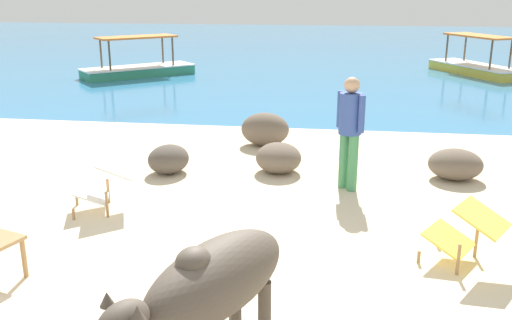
# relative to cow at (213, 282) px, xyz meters

# --- Properties ---
(sand_beach) EXTENTS (18.00, 14.00, 0.04)m
(sand_beach) POSITION_rel_cow_xyz_m (-0.32, 0.76, -0.72)
(sand_beach) COLOR beige
(sand_beach) RESTS_ON ground
(water_surface) EXTENTS (60.00, 36.00, 0.03)m
(water_surface) POSITION_rel_cow_xyz_m (-0.32, 22.76, -0.74)
(water_surface) COLOR teal
(water_surface) RESTS_ON ground
(cow) EXTENTS (1.21, 1.83, 1.06)m
(cow) POSITION_rel_cow_xyz_m (0.00, 0.00, 0.00)
(cow) COLOR #4C4238
(cow) RESTS_ON sand_beach
(deck_chair_near) EXTENTS (0.93, 0.85, 0.68)m
(deck_chair_near) POSITION_rel_cow_xyz_m (2.23, 1.99, -0.31)
(deck_chair_near) COLOR #A37A4C
(deck_chair_near) RESTS_ON sand_beach
(deck_chair_far) EXTENTS (0.90, 0.77, 0.68)m
(deck_chair_far) POSITION_rel_cow_xyz_m (-2.10, 2.91, -0.31)
(deck_chair_far) COLOR #A37A4C
(deck_chair_far) RESTS_ON sand_beach
(person_standing) EXTENTS (0.38, 0.39, 1.62)m
(person_standing) POSITION_rel_cow_xyz_m (1.06, 4.19, 0.25)
(person_standing) COLOR #428956
(person_standing) RESTS_ON sand_beach
(shore_rock_large) EXTENTS (0.86, 0.91, 0.47)m
(shore_rock_large) POSITION_rel_cow_xyz_m (-0.01, 4.83, -0.46)
(shore_rock_large) COLOR #6B5B4C
(shore_rock_large) RESTS_ON sand_beach
(shore_rock_medium) EXTENTS (0.96, 0.81, 0.60)m
(shore_rock_medium) POSITION_rel_cow_xyz_m (-0.42, 6.37, -0.40)
(shore_rock_medium) COLOR #6B5B4C
(shore_rock_medium) RESTS_ON sand_beach
(shore_rock_small) EXTENTS (0.81, 0.87, 0.45)m
(shore_rock_small) POSITION_rel_cow_xyz_m (-1.71, 4.54, -0.47)
(shore_rock_small) COLOR brown
(shore_rock_small) RESTS_ON sand_beach
(shore_rock_flat) EXTENTS (0.82, 0.72, 0.47)m
(shore_rock_flat) POSITION_rel_cow_xyz_m (2.67, 4.87, -0.46)
(shore_rock_flat) COLOR #6B5B4C
(shore_rock_flat) RESTS_ON sand_beach
(boat_green) EXTENTS (3.49, 3.33, 1.29)m
(boat_green) POSITION_rel_cow_xyz_m (-5.63, 14.34, -0.45)
(boat_green) COLOR #338E66
(boat_green) RESTS_ON water_surface
(boat_yellow) EXTENTS (2.74, 3.78, 1.29)m
(boat_yellow) POSITION_rel_cow_xyz_m (5.41, 16.36, -0.45)
(boat_yellow) COLOR gold
(boat_yellow) RESTS_ON water_surface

